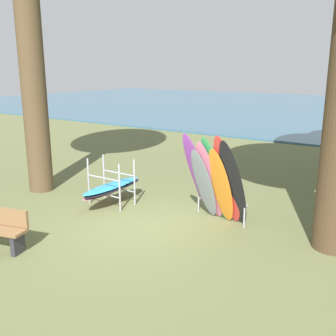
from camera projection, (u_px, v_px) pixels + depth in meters
The scene contains 3 objects.
ground_plane at pixel (140, 226), 9.18m from camera, with size 80.00×80.00×0.00m, color #60663D.
leaning_board_pile at pixel (215, 182), 9.10m from camera, with size 1.68×1.20×2.21m.
board_storage_rack at pixel (112, 187), 10.55m from camera, with size 1.15×2.13×1.25m.
Camera 1 is at (5.34, -6.72, 3.59)m, focal length 42.00 mm.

